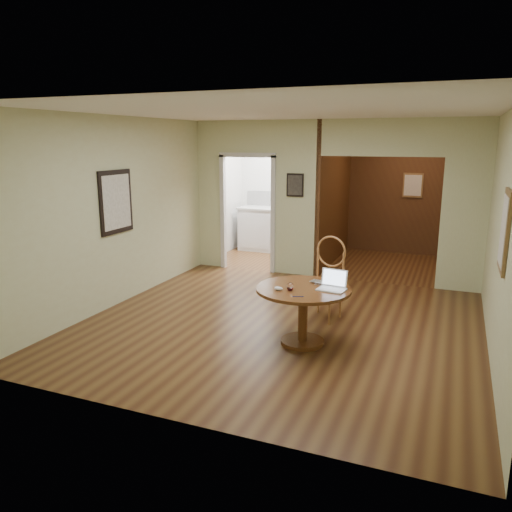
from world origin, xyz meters
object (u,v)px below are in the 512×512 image
at_px(chair, 327,273).
at_px(closed_laptop, 321,284).
at_px(open_laptop, 333,284).
at_px(dining_table, 303,302).

relative_size(chair, closed_laptop, 3.55).
bearing_deg(closed_laptop, open_laptop, -20.02).
bearing_deg(chair, closed_laptop, -68.17).
bearing_deg(open_laptop, closed_laptop, 154.29).
height_order(open_laptop, closed_laptop, open_laptop).
distance_m(dining_table, chair, 1.01).
relative_size(chair, open_laptop, 3.32).
distance_m(chair, open_laptop, 0.97).
bearing_deg(chair, open_laptop, -59.71).
relative_size(open_laptop, closed_laptop, 1.07).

